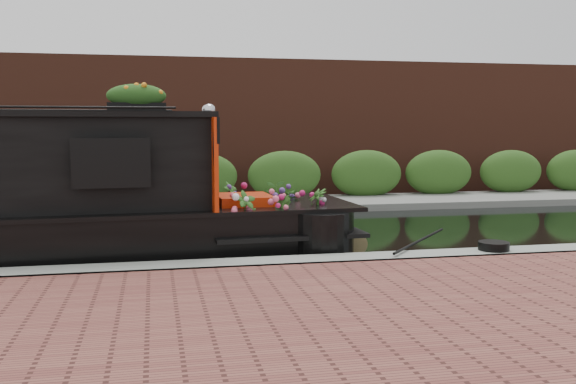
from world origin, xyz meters
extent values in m
plane|color=black|center=(0.00, 0.00, 0.00)|extent=(80.00, 80.00, 0.00)
cube|color=gray|center=(0.00, -3.30, 0.00)|extent=(40.00, 0.60, 0.50)
cube|color=slate|center=(0.00, 4.20, 0.00)|extent=(40.00, 2.40, 0.34)
cube|color=#2E561C|center=(0.00, 5.10, 0.00)|extent=(40.00, 1.10, 2.80)
cube|color=#582A1D|center=(0.00, 7.20, 0.00)|extent=(40.00, 1.00, 8.00)
cube|color=red|center=(-0.48, -1.80, 1.48)|extent=(0.16, 1.82, 1.40)
cube|color=black|center=(-1.86, -2.72, 1.56)|extent=(0.94, 0.08, 0.57)
cube|color=red|center=(0.06, -1.80, 0.73)|extent=(0.88, 0.98, 0.52)
sphere|color=silver|center=(-0.47, -1.95, 2.30)|extent=(0.19, 0.19, 0.19)
sphere|color=silver|center=(-0.47, -1.65, 2.30)|extent=(0.19, 0.19, 0.19)
cube|color=black|center=(-1.53, -1.80, 2.33)|extent=(0.86, 0.28, 0.14)
ellipsoid|color=orange|center=(-1.53, -1.80, 2.53)|extent=(0.93, 0.26, 0.25)
imported|color=#28541C|center=(-0.01, -2.51, 0.80)|extent=(0.40, 0.33, 0.66)
imported|color=#28541C|center=(0.54, -2.44, 0.75)|extent=(0.30, 0.35, 0.57)
imported|color=#28541C|center=(0.79, -1.24, 0.79)|extent=(0.62, 0.55, 0.65)
imported|color=#28541C|center=(1.18, -2.07, 0.78)|extent=(0.43, 0.43, 0.63)
imported|color=#28541C|center=(-0.03, -1.03, 0.80)|extent=(0.40, 0.42, 0.67)
cylinder|color=olive|center=(1.86, -1.80, 0.17)|extent=(0.34, 0.42, 0.34)
cylinder|color=black|center=(3.55, -3.24, 0.31)|extent=(0.45, 0.45, 0.12)
camera|label=1|loc=(-1.30, -11.66, 2.05)|focal=40.00mm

